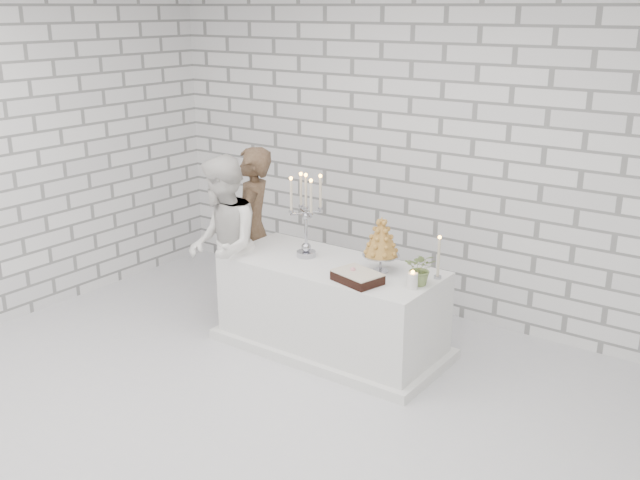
% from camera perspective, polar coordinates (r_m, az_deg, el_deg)
% --- Properties ---
extents(ground, '(6.00, 5.00, 0.01)m').
position_cam_1_polar(ground, '(5.10, -4.77, -14.55)').
color(ground, silver).
rests_on(ground, ground).
extents(wall_back, '(6.00, 0.01, 3.00)m').
position_cam_1_polar(wall_back, '(6.52, 9.33, 6.77)').
color(wall_back, white).
rests_on(wall_back, ground).
extents(cake_table, '(1.80, 0.80, 0.75)m').
position_cam_1_polar(cake_table, '(6.00, 0.89, -5.25)').
color(cake_table, white).
rests_on(cake_table, ground).
extents(groom, '(0.58, 0.67, 1.55)m').
position_cam_1_polar(groom, '(6.62, -5.30, 0.63)').
color(groom, '#442E1E').
rests_on(groom, ground).
extents(bride, '(0.95, 0.96, 1.56)m').
position_cam_1_polar(bride, '(6.23, -7.62, -0.52)').
color(bride, white).
rests_on(bride, ground).
extents(candelabra, '(0.34, 0.34, 0.71)m').
position_cam_1_polar(candelabra, '(5.93, -1.11, 1.93)').
color(candelabra, '#A4A4AE').
rests_on(candelabra, cake_table).
extents(croquembouche, '(0.30, 0.30, 0.45)m').
position_cam_1_polar(croquembouche, '(5.64, 4.81, -0.34)').
color(croquembouche, '#9A6725').
rests_on(croquembouche, cake_table).
extents(chocolate_cake, '(0.40, 0.33, 0.08)m').
position_cam_1_polar(chocolate_cake, '(5.47, 2.95, -2.91)').
color(chocolate_cake, black).
rests_on(chocolate_cake, cake_table).
extents(pillar_candle, '(0.09, 0.09, 0.12)m').
position_cam_1_polar(pillar_candle, '(5.38, 7.26, -3.20)').
color(pillar_candle, white).
rests_on(pillar_candle, cake_table).
extents(extra_taper, '(0.07, 0.07, 0.32)m').
position_cam_1_polar(extra_taper, '(5.57, 9.28, -1.45)').
color(extra_taper, beige).
rests_on(extra_taper, cake_table).
extents(flowers, '(0.29, 0.27, 0.26)m').
position_cam_1_polar(flowers, '(5.44, 7.92, -2.22)').
color(flowers, '#446136').
rests_on(flowers, cake_table).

